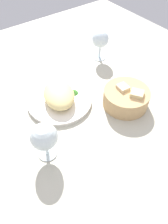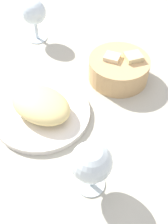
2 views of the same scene
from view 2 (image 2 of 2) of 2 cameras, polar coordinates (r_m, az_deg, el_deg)
ground_plane at (r=75.14cm, az=-3.24°, el=2.06°), size 140.00×140.00×2.00cm
plate at (r=70.83cm, az=-8.44°, el=-0.22°), size 23.82×23.82×1.40cm
omelette at (r=68.44cm, az=-8.74°, el=1.58°), size 18.80×15.82×5.13cm
lettuce_garnish at (r=73.50cm, az=-6.70°, el=3.90°), size 3.97×3.97×1.45cm
bread_basket at (r=78.76cm, az=7.04°, el=8.67°), size 16.36×16.36×7.84cm
wine_glass_near at (r=52.81cm, az=1.48°, el=-10.25°), size 7.94×7.94×12.56cm
wine_glass_far at (r=92.11cm, az=-10.02°, el=18.86°), size 7.38×7.38×13.02cm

